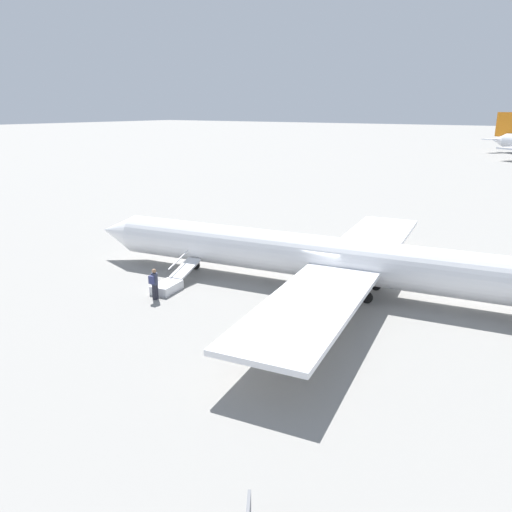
{
  "coord_description": "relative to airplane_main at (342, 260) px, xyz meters",
  "views": [
    {
      "loc": [
        -11.97,
        24.59,
        10.06
      ],
      "look_at": [
        3.85,
        1.43,
        1.71
      ],
      "focal_mm": 35.0,
      "sensor_mm": 36.0,
      "label": 1
    }
  ],
  "objects": [
    {
      "name": "airplane_main",
      "position": [
        0.0,
        0.0,
        0.0
      ],
      "size": [
        32.71,
        25.33,
        6.42
      ],
      "rotation": [
        0.0,
        0.0,
        0.16
      ],
      "color": "white",
      "rests_on": "ground"
    },
    {
      "name": "ground_plane",
      "position": [
        0.93,
        0.15,
        -1.91
      ],
      "size": [
        600.0,
        600.0,
        0.0
      ],
      "primitive_type": "plane",
      "color": "gray"
    },
    {
      "name": "passenger",
      "position": [
        7.88,
        6.83,
        -0.91
      ],
      "size": [
        0.38,
        0.56,
        1.74
      ],
      "rotation": [
        0.0,
        0.0,
        -1.41
      ],
      "color": "#23232D",
      "rests_on": "ground"
    },
    {
      "name": "boarding_stairs",
      "position": [
        8.28,
        5.18,
        -1.55
      ],
      "size": [
        1.67,
        4.12,
        1.63
      ],
      "rotation": [
        0.0,
        0.0,
        -1.41
      ],
      "color": "silver",
      "rests_on": "ground"
    }
  ]
}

